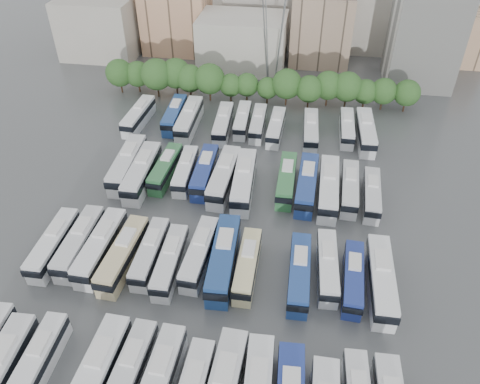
% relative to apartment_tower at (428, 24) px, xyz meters
% --- Properties ---
extents(ground, '(220.00, 220.00, 0.00)m').
position_rel_apartment_tower_xyz_m(ground, '(-34.00, -58.00, -13.00)').
color(ground, '#424447').
rests_on(ground, ground).
extents(tree_line, '(65.44, 8.05, 8.39)m').
position_rel_apartment_tower_xyz_m(tree_line, '(-36.12, -15.91, -8.54)').
color(tree_line, black).
rests_on(tree_line, ground).
extents(city_buildings, '(102.00, 35.00, 20.00)m').
position_rel_apartment_tower_xyz_m(city_buildings, '(-41.46, 13.86, -5.13)').
color(city_buildings, '#9E998E').
rests_on(city_buildings, ground).
extents(apartment_tower, '(14.00, 14.00, 26.00)m').
position_rel_apartment_tower_xyz_m(apartment_tower, '(0.00, 0.00, 0.00)').
color(apartment_tower, silver).
rests_on(apartment_tower, ground).
extents(electricity_pylon, '(9.00, 6.91, 33.83)m').
position_rel_apartment_tower_xyz_m(electricity_pylon, '(-32.00, -8.00, 5.66)').
color(electricity_pylon, slate).
rests_on(electricity_pylon, ground).
extents(bus_r0_s2, '(2.69, 11.28, 3.53)m').
position_rel_apartment_tower_xyz_m(bus_r0_s2, '(-48.97, -81.32, -11.27)').
color(bus_r0_s2, silver).
rests_on(bus_r0_s2, ground).
extents(bus_r0_s4, '(3.26, 13.29, 4.15)m').
position_rel_apartment_tower_xyz_m(bus_r0_s4, '(-42.18, -81.93, -10.96)').
color(bus_r0_s4, white).
rests_on(bus_r0_s4, ground).
extents(bus_r0_s5, '(2.98, 11.77, 3.67)m').
position_rel_apartment_tower_xyz_m(bus_r0_s5, '(-39.03, -81.00, -11.20)').
color(bus_r0_s5, silver).
rests_on(bus_r0_s5, ground).
extents(bus_r0_s6, '(2.98, 12.32, 3.84)m').
position_rel_apartment_tower_xyz_m(bus_r0_s6, '(-35.72, -81.51, -11.11)').
color(bus_r0_s6, silver).
rests_on(bus_r0_s6, ground).
extents(bus_r1_s0, '(2.80, 11.92, 3.73)m').
position_rel_apartment_tower_xyz_m(bus_r1_s0, '(-55.48, -64.44, -11.17)').
color(bus_r1_s0, white).
rests_on(bus_r1_s0, ground).
extents(bus_r1_s1, '(2.79, 12.28, 3.84)m').
position_rel_apartment_tower_xyz_m(bus_r1_s1, '(-52.14, -63.66, -11.11)').
color(bus_r1_s1, silver).
rests_on(bus_r1_s1, ground).
extents(bus_r1_s2, '(3.05, 12.70, 3.97)m').
position_rel_apartment_tower_xyz_m(bus_r1_s2, '(-48.96, -64.05, -11.05)').
color(bus_r1_s2, silver).
rests_on(bus_r1_s2, ground).
extents(bus_r1_s3, '(3.35, 12.54, 3.90)m').
position_rel_apartment_tower_xyz_m(bus_r1_s3, '(-45.50, -64.94, -11.09)').
color(bus_r1_s3, '#CBBB8C').
rests_on(bus_r1_s3, ground).
extents(bus_r1_s4, '(2.55, 11.26, 3.53)m').
position_rel_apartment_tower_xyz_m(bus_r1_s4, '(-42.18, -63.91, -11.27)').
color(bus_r1_s4, silver).
rests_on(bus_r1_s4, ground).
extents(bus_r1_s5, '(2.76, 11.45, 3.57)m').
position_rel_apartment_tower_xyz_m(bus_r1_s5, '(-39.14, -65.00, -11.25)').
color(bus_r1_s5, silver).
rests_on(bus_r1_s5, ground).
extents(bus_r1_s6, '(3.10, 11.89, 3.70)m').
position_rel_apartment_tower_xyz_m(bus_r1_s6, '(-35.70, -63.03, -11.18)').
color(bus_r1_s6, silver).
rests_on(bus_r1_s6, ground).
extents(bus_r1_s7, '(3.57, 13.78, 4.29)m').
position_rel_apartment_tower_xyz_m(bus_r1_s7, '(-32.36, -63.71, -10.90)').
color(bus_r1_s7, navy).
rests_on(bus_r1_s7, ground).
extents(bus_r1_s8, '(2.51, 11.28, 3.53)m').
position_rel_apartment_tower_xyz_m(bus_r1_s8, '(-29.20, -64.06, -11.26)').
color(bus_r1_s8, beige).
rests_on(bus_r1_s8, ground).
extents(bus_r1_s10, '(2.80, 11.94, 3.73)m').
position_rel_apartment_tower_xyz_m(bus_r1_s10, '(-22.54, -64.49, -11.17)').
color(bus_r1_s10, navy).
rests_on(bus_r1_s10, ground).
extents(bus_r1_s11, '(3.01, 11.34, 3.53)m').
position_rel_apartment_tower_xyz_m(bus_r1_s11, '(-19.05, -62.68, -11.27)').
color(bus_r1_s11, silver).
rests_on(bus_r1_s11, ground).
extents(bus_r1_s12, '(2.91, 11.06, 3.44)m').
position_rel_apartment_tower_xyz_m(bus_r1_s12, '(-15.86, -64.12, -11.31)').
color(bus_r1_s12, navy).
rests_on(bus_r1_s12, ground).
extents(bus_r1_s13, '(2.97, 13.03, 4.08)m').
position_rel_apartment_tower_xyz_m(bus_r1_s13, '(-12.52, -64.13, -11.00)').
color(bus_r1_s13, white).
rests_on(bus_r1_s13, ground).
extents(bus_r2_s1, '(3.57, 13.77, 4.28)m').
position_rel_apartment_tower_xyz_m(bus_r2_s1, '(-51.99, -45.21, -10.90)').
color(bus_r2_s1, silver).
rests_on(bus_r2_s1, ground).
extents(bus_r2_s2, '(3.24, 13.59, 4.25)m').
position_rel_apartment_tower_xyz_m(bus_r2_s2, '(-48.88, -46.97, -10.92)').
color(bus_r2_s2, silver).
rests_on(bus_r2_s2, ground).
extents(bus_r2_s3, '(3.06, 11.60, 3.61)m').
position_rel_apartment_tower_xyz_m(bus_r2_s3, '(-45.58, -44.91, -11.23)').
color(bus_r2_s3, '#2D6A3C').
rests_on(bus_r2_s3, ground).
extents(bus_r2_s4, '(2.90, 11.21, 3.49)m').
position_rel_apartment_tower_xyz_m(bus_r2_s4, '(-42.22, -44.95, -11.29)').
color(bus_r2_s4, silver).
rests_on(bus_r2_s4, ground).
extents(bus_r2_s5, '(2.96, 12.31, 3.84)m').
position_rel_apartment_tower_xyz_m(bus_r2_s5, '(-38.99, -45.00, -11.11)').
color(bus_r2_s5, navy).
rests_on(bus_r2_s5, ground).
extents(bus_r2_s6, '(3.47, 13.53, 4.21)m').
position_rel_apartment_tower_xyz_m(bus_r2_s6, '(-35.62, -46.03, -10.93)').
color(bus_r2_s6, silver).
rests_on(bus_r2_s6, ground).
extents(bus_r2_s7, '(3.66, 13.81, 4.29)m').
position_rel_apartment_tower_xyz_m(bus_r2_s7, '(-32.31, -46.75, -10.89)').
color(bus_r2_s7, silver).
rests_on(bus_r2_s7, ground).
extents(bus_r2_s9, '(2.63, 11.96, 3.75)m').
position_rel_apartment_tower_xyz_m(bus_r2_s9, '(-25.71, -45.03, -11.16)').
color(bus_r2_s9, '#30713E').
rests_on(bus_r2_s9, ground).
extents(bus_r2_s10, '(3.29, 13.18, 4.11)m').
position_rel_apartment_tower_xyz_m(bus_r2_s10, '(-22.46, -45.91, -10.98)').
color(bus_r2_s10, navy).
rests_on(bus_r2_s10, ground).
extents(bus_r2_s11, '(3.13, 13.52, 4.23)m').
position_rel_apartment_tower_xyz_m(bus_r2_s11, '(-19.11, -46.44, -10.92)').
color(bus_r2_s11, silver).
rests_on(bus_r2_s11, ground).
extents(bus_r2_s12, '(2.97, 11.77, 3.67)m').
position_rel_apartment_tower_xyz_m(bus_r2_s12, '(-15.84, -45.61, -11.20)').
color(bus_r2_s12, silver).
rests_on(bus_r2_s12, ground).
extents(bus_r2_s13, '(2.89, 11.13, 3.46)m').
position_rel_apartment_tower_xyz_m(bus_r2_s13, '(-12.51, -46.57, -11.30)').
color(bus_r2_s13, silver).
rests_on(bus_r2_s13, ground).
extents(bus_r3_s0, '(3.24, 12.27, 3.82)m').
position_rel_apartment_tower_xyz_m(bus_r3_s0, '(-55.67, -28.80, -11.13)').
color(bus_r3_s0, silver).
rests_on(bus_r3_s0, ground).
extents(bus_r3_s2, '(3.09, 12.12, 3.77)m').
position_rel_apartment_tower_xyz_m(bus_r3_s2, '(-48.89, -27.25, -11.15)').
color(bus_r3_s2, navy).
rests_on(bus_r3_s2, ground).
extents(bus_r3_s3, '(3.08, 13.26, 4.15)m').
position_rel_apartment_tower_xyz_m(bus_r3_s3, '(-45.60, -28.80, -10.96)').
color(bus_r3_s3, silver).
rests_on(bus_r3_s3, ground).
extents(bus_r3_s5, '(3.22, 12.19, 3.79)m').
position_rel_apartment_tower_xyz_m(bus_r3_s5, '(-38.94, -29.10, -11.14)').
color(bus_r3_s5, silver).
rests_on(bus_r3_s5, ground).
extents(bus_r3_s6, '(2.77, 11.01, 3.43)m').
position_rel_apartment_tower_xyz_m(bus_r3_s6, '(-35.61, -26.89, -11.32)').
color(bus_r3_s6, silver).
rests_on(bus_r3_s6, ground).
extents(bus_r3_s7, '(2.60, 11.04, 3.45)m').
position_rel_apartment_tower_xyz_m(bus_r3_s7, '(-32.47, -27.67, -11.31)').
color(bus_r3_s7, silver).
rests_on(bus_r3_s7, ground).
extents(bus_r3_s8, '(2.78, 11.29, 3.52)m').
position_rel_apartment_tower_xyz_m(bus_r3_s8, '(-28.96, -28.66, -11.27)').
color(bus_r3_s8, silver).
rests_on(bus_r3_s8, ground).
extents(bus_r3_s10, '(3.05, 12.01, 3.74)m').
position_rel_apartment_tower_xyz_m(bus_r3_s10, '(-22.51, -29.00, -11.16)').
color(bus_r3_s10, silver).
rests_on(bus_r3_s10, ground).
extents(bus_r3_s12, '(2.50, 11.19, 3.51)m').
position_rel_apartment_tower_xyz_m(bus_r3_s12, '(-15.85, -26.83, -11.28)').
color(bus_r3_s12, silver).
rests_on(bus_r3_s12, ground).
extents(bus_r3_s13, '(3.27, 13.03, 4.06)m').
position_rel_apartment_tower_xyz_m(bus_r3_s13, '(-12.53, -28.14, -11.01)').
color(bus_r3_s13, silver).
rests_on(bus_r3_s13, ground).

